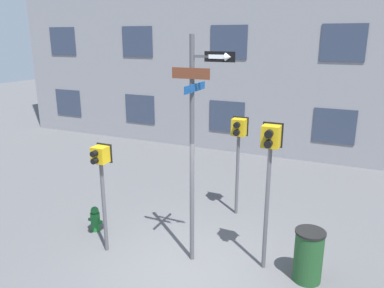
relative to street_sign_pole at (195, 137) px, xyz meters
name	(u,v)px	position (x,y,z in m)	size (l,w,h in m)	color
ground_plane	(188,273)	(0.06, -0.47, -2.63)	(60.00, 60.00, 0.00)	#515154
street_sign_pole	(195,137)	(0.00, 0.00, 0.00)	(1.18, 0.90, 4.50)	#4C4C51
pedestrian_signal_left	(101,170)	(-1.89, -0.45, -0.80)	(0.36, 0.40, 2.36)	#4C4C51
pedestrian_signal_right	(270,158)	(1.36, 0.31, -0.32)	(0.38, 0.40, 2.95)	#4C4C51
pedestrian_signal_across	(238,139)	(0.13, 2.38, -0.61)	(0.39, 0.40, 2.55)	#4C4C51
fire_hydrant	(95,219)	(-2.64, 0.15, -2.34)	(0.38, 0.22, 0.61)	#196028
trash_bin	(308,256)	(2.21, 0.26, -2.12)	(0.56, 0.56, 1.02)	#1E4723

